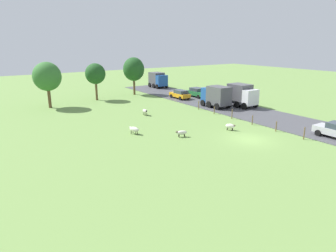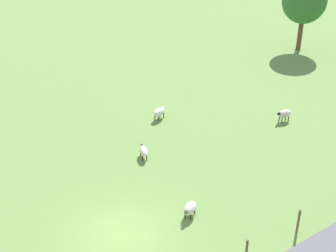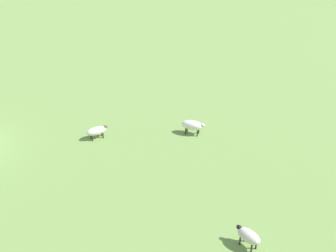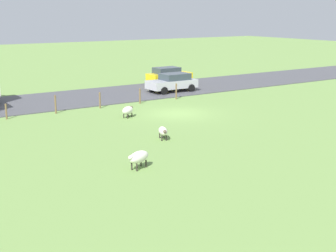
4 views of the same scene
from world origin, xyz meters
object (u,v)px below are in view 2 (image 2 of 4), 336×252
sheep_0 (143,151)px  sheep_2 (159,112)px  sheep_1 (284,114)px  sheep_3 (190,208)px  tree_2 (304,1)px

sheep_0 → sheep_2: size_ratio=0.93×
sheep_1 → sheep_3: (4.45, -11.55, -0.09)m
sheep_0 → sheep_1: 10.61m
sheep_0 → sheep_2: (-3.66, 3.64, 0.07)m
sheep_0 → sheep_3: 6.10m
sheep_2 → tree_2: 19.99m
sheep_2 → sheep_3: bearing=-25.9°
sheep_2 → tree_2: bearing=102.8°
tree_2 → sheep_3: bearing=-59.5°
sheep_0 → tree_2: bearing=109.4°
sheep_3 → tree_2: size_ratio=0.17×
sheep_1 → tree_2: bearing=128.0°
sheep_1 → sheep_2: size_ratio=0.89×
sheep_1 → tree_2: size_ratio=0.18×
sheep_0 → sheep_1: bearing=81.5°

